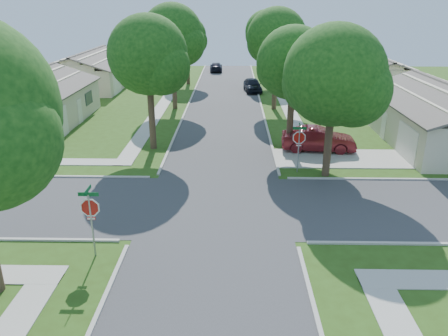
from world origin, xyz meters
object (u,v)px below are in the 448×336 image
tree_e_near (294,67)px  house_ne_near (444,121)px  stop_sign_ne (299,140)px  car_curb_west (216,67)px  tree_ne_corner (335,80)px  house_ne_far (370,79)px  car_curb_east (253,85)px  car_driveway (318,139)px  stop_sign_sw (90,210)px  house_nw_far (91,74)px  tree_w_far (187,38)px  tree_w_near (149,59)px  house_nw_near (28,107)px  tree_e_mid (277,41)px  tree_w_mid (173,38)px  tree_e_far (267,34)px

tree_e_near → house_ne_near: size_ratio=0.61×
stop_sign_ne → car_curb_west: size_ratio=0.69×
stop_sign_ne → car_curb_west: 40.19m
tree_ne_corner → house_ne_far: tree_ne_corner is taller
car_curb_east → car_curb_west: size_ratio=1.01×
tree_e_near → car_driveway: size_ratio=1.68×
tree_ne_corner → car_curb_west: (-8.03, 40.15, -4.97)m
stop_sign_sw → house_nw_far: house_nw_far is taller
tree_w_far → tree_ne_corner: 31.77m
tree_w_near → house_nw_far: bearing=116.3°
tree_e_near → house_nw_far: 31.24m
house_ne_far → house_nw_near: bearing=-156.4°
tree_e_near → house_nw_far: tree_e_near is taller
car_driveway → house_ne_far: bearing=-20.1°
tree_ne_corner → car_curb_west: size_ratio=2.01×
tree_w_near → house_ne_near: size_ratio=0.66×
car_curb_west → tree_w_far: bearing=71.7°
tree_ne_corner → house_ne_near: 12.47m
tree_e_near → tree_e_mid: 12.02m
tree_e_near → house_ne_near: 12.14m
car_curb_east → stop_sign_ne: bearing=-92.2°
tree_w_mid → tree_ne_corner: 20.10m
tree_e_mid → tree_ne_corner: (1.60, -16.80, -0.66)m
stop_sign_sw → tree_e_mid: tree_e_mid is taller
house_nw_far → tree_w_near: bearing=-63.7°
house_nw_far → car_curb_east: 19.20m
tree_e_mid → car_curb_west: 24.86m
tree_e_far → house_ne_near: tree_e_far is taller
stop_sign_ne → tree_e_near: tree_e_near is taller
stop_sign_sw → stop_sign_ne: bearing=45.0°
stop_sign_ne → tree_e_far: tree_e_far is taller
house_nw_near → house_nw_far: (0.00, 17.00, 0.00)m
stop_sign_ne → tree_w_near: bearing=155.3°
tree_w_mid → house_nw_near: bearing=-152.1°
house_nw_far → car_curb_east: (19.00, -2.62, -0.77)m
tree_ne_corner → house_ne_near: size_ratio=0.64×
stop_sign_ne → car_curb_west: (-6.37, 39.66, -1.40)m
house_nw_far → car_driveway: house_nw_far is taller
tree_e_mid → tree_w_far: tree_e_mid is taller
tree_e_far → tree_w_mid: 16.05m
tree_w_far → house_nw_near: 22.49m
house_ne_near → car_driveway: (-9.35, -2.30, -0.70)m
house_ne_near → house_nw_near: size_ratio=1.00×
tree_e_mid → house_nw_far: 23.95m
house_ne_far → house_nw_near: 34.91m
tree_ne_corner → tree_e_far: bearing=93.1°
stop_sign_ne → tree_e_near: 5.62m
stop_sign_sw → house_nw_far: (-11.29, 36.70, -0.51)m
stop_sign_sw → car_curb_west: size_ratio=0.69×
stop_sign_ne → tree_ne_corner: 3.96m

